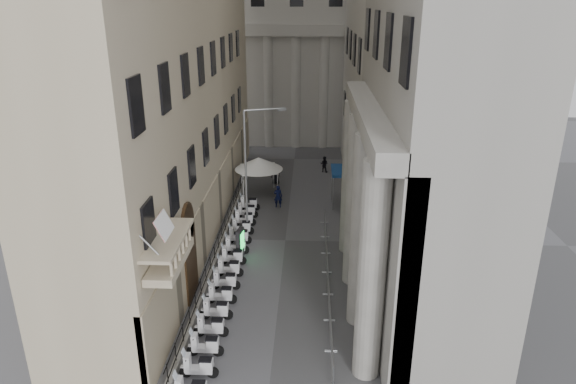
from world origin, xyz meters
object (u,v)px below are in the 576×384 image
at_px(info_kiosk, 240,243).
at_px(street_lamp, 251,162).
at_px(pedestrian_b, 324,164).
at_px(pedestrian_a, 278,196).
at_px(security_tent, 262,164).

bearing_deg(info_kiosk, street_lamp, 93.10).
bearing_deg(pedestrian_b, street_lamp, 86.41).
relative_size(pedestrian_a, pedestrian_b, 1.18).
bearing_deg(pedestrian_a, street_lamp, 72.45).
relative_size(security_tent, info_kiosk, 2.01).
distance_m(security_tent, pedestrian_a, 3.50).
bearing_deg(pedestrian_a, pedestrian_b, -114.29).
bearing_deg(pedestrian_b, info_kiosk, 89.23).
distance_m(info_kiosk, pedestrian_a, 8.87).
height_order(street_lamp, pedestrian_b, street_lamp).
xyz_separation_m(street_lamp, pedestrian_a, (1.50, 5.05, -4.47)).
xyz_separation_m(security_tent, pedestrian_b, (5.39, 6.47, -1.96)).
height_order(info_kiosk, pedestrian_b, info_kiosk).
bearing_deg(security_tent, street_lamp, -89.88).
relative_size(street_lamp, info_kiosk, 4.46).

